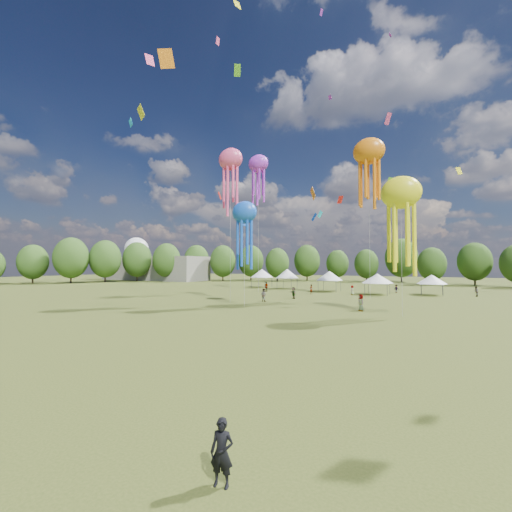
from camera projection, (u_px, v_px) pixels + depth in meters
The scene contains 10 objects.
ground at pixel (89, 382), 14.31m from camera, with size 300.00×300.00×0.00m, color #384416.
observer_main at pixel (222, 452), 7.60m from camera, with size 0.57×0.38×1.57m, color black.
spectator_near at pixel (264, 295), 45.77m from camera, with size 0.90×0.70×1.86m, color gray.
spectators_far at pixel (345, 291), 52.79m from camera, with size 35.95×28.93×1.89m.
festival_tents at pixel (325, 276), 64.85m from camera, with size 39.77×11.45×4.40m.
show_kites at pixel (312, 181), 47.91m from camera, with size 30.88×22.33×26.77m.
small_kites at pixel (337, 116), 50.81m from camera, with size 68.91×58.47×43.32m.
treeline at pixel (343, 259), 71.06m from camera, with size 201.57×95.24×13.43m.
hangar at pixel (154, 269), 112.23m from camera, with size 40.00×12.00×8.00m, color gray.
radome at pixel (136, 253), 125.38m from camera, with size 9.00×9.00×16.00m.
Camera 1 is at (13.53, -9.05, 5.23)m, focal length 22.54 mm.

